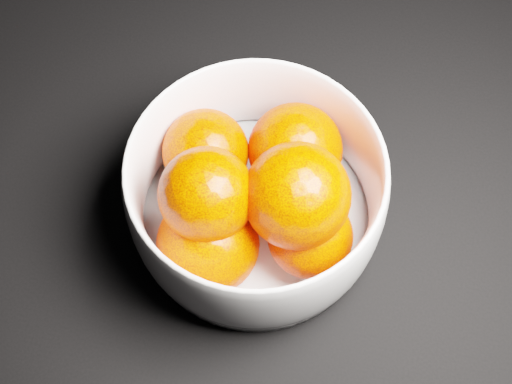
# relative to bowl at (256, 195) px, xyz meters

# --- Properties ---
(bowl) EXTENTS (0.19, 0.19, 0.09)m
(bowl) POSITION_rel_bowl_xyz_m (0.00, 0.00, 0.00)
(bowl) COLOR silver
(bowl) RESTS_ON ground
(orange_pile) EXTENTS (0.16, 0.17, 0.12)m
(orange_pile) POSITION_rel_bowl_xyz_m (-0.00, -0.01, 0.01)
(orange_pile) COLOR #F23100
(orange_pile) RESTS_ON bowl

